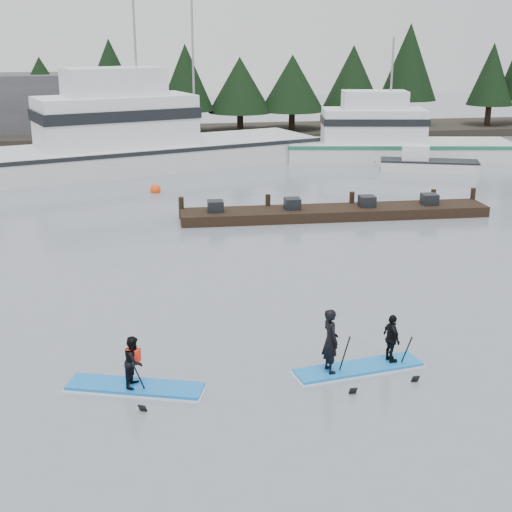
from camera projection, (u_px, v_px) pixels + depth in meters
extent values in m
plane|color=slate|center=(296.00, 366.00, 18.20)|extent=(160.00, 160.00, 0.00)
cube|color=#2D281E|center=(179.00, 134.00, 57.57)|extent=(70.00, 8.00, 0.60)
cube|color=#4C4C51|center=(0.00, 107.00, 56.49)|extent=(18.00, 6.00, 5.00)
cube|color=silver|center=(157.00, 164.00, 45.21)|extent=(21.46, 11.84, 2.76)
cube|color=white|center=(116.00, 121.00, 43.24)|extent=(10.13, 6.81, 2.99)
cylinder|color=gray|center=(136.00, 73.00, 43.04)|extent=(0.14, 0.14, 8.58)
cube|color=silver|center=(398.00, 157.00, 48.07)|extent=(15.43, 6.81, 2.13)
cube|color=white|center=(373.00, 125.00, 47.43)|extent=(7.15, 4.20, 2.13)
cylinder|color=gray|center=(391.00, 90.00, 46.75)|extent=(0.14, 0.14, 6.69)
cube|color=silver|center=(429.00, 166.00, 43.61)|extent=(6.05, 3.60, 0.68)
cube|color=black|center=(335.00, 213.00, 32.72)|extent=(14.21, 2.37, 0.47)
sphere|color=#FF430C|center=(374.00, 163.00, 46.30)|extent=(0.49, 0.49, 0.49)
sphere|color=#FF430C|center=(156.00, 192.00, 37.91)|extent=(0.56, 0.56, 0.56)
cube|color=blue|center=(135.00, 387.00, 17.01)|extent=(3.35, 1.82, 0.12)
imported|color=black|center=(134.00, 361.00, 16.80)|extent=(0.65, 0.73, 1.25)
cube|color=#FF2915|center=(134.00, 355.00, 16.76)|extent=(0.35, 0.29, 0.32)
cylinder|color=black|center=(142.00, 384.00, 16.70)|extent=(0.43, 0.80, 1.49)
cube|color=blue|center=(358.00, 368.00, 17.97)|extent=(3.38, 1.26, 0.12)
imported|color=black|center=(330.00, 341.00, 17.46)|extent=(0.48, 0.65, 1.64)
cylinder|color=black|center=(343.00, 359.00, 17.47)|extent=(0.05, 0.96, 1.63)
imported|color=black|center=(392.00, 338.00, 18.03)|extent=(0.42, 0.78, 1.27)
cylinder|color=black|center=(404.00, 357.00, 18.05)|extent=(0.05, 0.89, 1.50)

